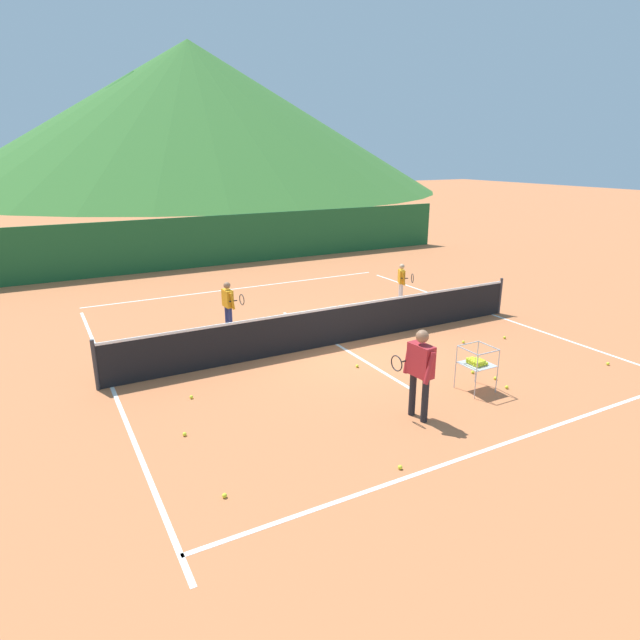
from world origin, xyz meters
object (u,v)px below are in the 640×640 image
at_px(tennis_ball_3, 357,366).
at_px(tennis_ball_4, 225,495).
at_px(instructor, 420,366).
at_px(tennis_ball_6, 400,467).
at_px(tennis_ball_7, 473,372).
at_px(tennis_ball_10, 191,397).
at_px(tennis_net, 337,325).
at_px(tennis_ball_2, 185,434).
at_px(tennis_ball_0, 463,342).
at_px(ball_cart, 477,362).
at_px(tennis_ball_5, 505,337).
at_px(tennis_ball_1, 419,341).
at_px(student_1, 402,279).
at_px(tennis_ball_9, 608,364).
at_px(tennis_ball_11, 495,378).
at_px(tennis_ball_8, 507,387).
at_px(student_0, 228,301).

distance_m(tennis_ball_3, tennis_ball_4, 5.07).
bearing_deg(instructor, tennis_ball_6, -136.73).
height_order(tennis_ball_7, tennis_ball_10, same).
relative_size(tennis_net, tennis_ball_2, 162.23).
bearing_deg(tennis_ball_0, ball_cart, -128.62).
height_order(tennis_ball_4, tennis_ball_5, same).
relative_size(tennis_ball_1, tennis_ball_2, 1.00).
bearing_deg(student_1, tennis_net, -147.27).
height_order(tennis_ball_3, tennis_ball_6, same).
height_order(tennis_ball_9, tennis_ball_11, same).
height_order(ball_cart, tennis_ball_5, ball_cart).
relative_size(tennis_ball_6, tennis_ball_7, 1.00).
xyz_separation_m(tennis_ball_0, tennis_ball_9, (1.82, -2.60, 0.00)).
distance_m(tennis_net, tennis_ball_6, 5.48).
bearing_deg(tennis_ball_10, ball_cart, -24.63).
xyz_separation_m(tennis_ball_2, tennis_ball_11, (6.27, -0.80, 0.00)).
bearing_deg(tennis_ball_7, student_1, 68.37).
height_order(ball_cart, tennis_ball_10, ball_cart).
distance_m(tennis_ball_4, tennis_ball_5, 8.81).
bearing_deg(tennis_ball_7, tennis_ball_0, 52.84).
bearing_deg(tennis_ball_1, student_1, 59.86).
bearing_deg(tennis_ball_10, tennis_ball_9, -17.81).
bearing_deg(tennis_ball_8, tennis_ball_11, 73.04).
height_order(tennis_ball_8, tennis_ball_9, same).
xyz_separation_m(instructor, tennis_ball_9, (5.26, -0.08, -0.95)).
height_order(student_0, tennis_ball_2, student_0).
relative_size(student_0, tennis_ball_8, 19.23).
xyz_separation_m(tennis_ball_1, tennis_ball_3, (-2.20, -0.62, 0.00)).
bearing_deg(student_0, tennis_ball_1, -39.77).
bearing_deg(tennis_ball_5, instructor, -153.63).
bearing_deg(tennis_ball_9, tennis_ball_3, 152.82).
bearing_deg(tennis_ball_6, ball_cart, 27.39).
bearing_deg(instructor, ball_cart, 12.17).
distance_m(ball_cart, tennis_ball_10, 5.56).
relative_size(tennis_ball_4, tennis_ball_7, 1.00).
bearing_deg(tennis_ball_8, tennis_ball_9, -3.71).
distance_m(ball_cart, tennis_ball_7, 1.02).
relative_size(tennis_ball_5, tennis_ball_11, 1.00).
distance_m(tennis_ball_3, tennis_ball_9, 5.57).
xyz_separation_m(tennis_ball_0, tennis_ball_7, (-1.15, -1.52, 0.00)).
distance_m(tennis_ball_3, tennis_ball_7, 2.46).
distance_m(tennis_ball_2, tennis_ball_5, 8.43).
distance_m(student_1, tennis_ball_3, 5.72).
distance_m(instructor, tennis_ball_0, 4.38).
xyz_separation_m(tennis_ball_6, tennis_ball_11, (3.71, 1.70, 0.00)).
relative_size(tennis_ball_8, tennis_ball_10, 1.00).
height_order(instructor, tennis_ball_0, instructor).
relative_size(tennis_ball_7, tennis_ball_11, 1.00).
bearing_deg(tennis_ball_7, tennis_ball_8, -86.56).
height_order(tennis_ball_4, tennis_ball_9, same).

